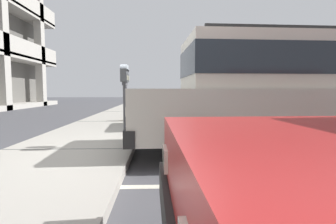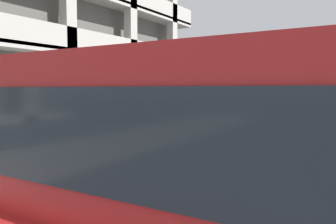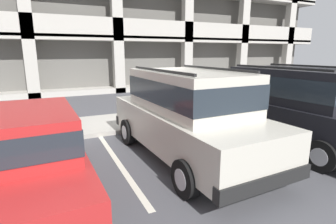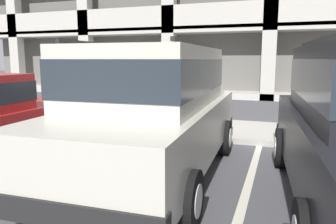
{
  "view_description": "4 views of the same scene",
  "coord_description": "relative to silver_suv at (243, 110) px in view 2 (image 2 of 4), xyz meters",
  "views": [
    {
      "loc": [
        -4.4,
        -0.24,
        1.1
      ],
      "look_at": [
        0.26,
        -0.41,
        0.72
      ],
      "focal_mm": 28.0,
      "sensor_mm": 36.0,
      "label": 1
    },
    {
      "loc": [
        -4.68,
        -3.78,
        1.4
      ],
      "look_at": [
        0.43,
        -0.56,
        0.98
      ],
      "focal_mm": 35.0,
      "sensor_mm": 36.0,
      "label": 2
    },
    {
      "loc": [
        -2.76,
        -7.08,
        2.37
      ],
      "look_at": [
        0.14,
        -0.91,
        0.8
      ],
      "focal_mm": 28.0,
      "sensor_mm": 36.0,
      "label": 3
    },
    {
      "loc": [
        1.87,
        -6.69,
        1.8
      ],
      "look_at": [
        -0.12,
        -1.02,
        0.83
      ],
      "focal_mm": 35.0,
      "sensor_mm": 36.0,
      "label": 4
    }
  ],
  "objects": [
    {
      "name": "ground_plane",
      "position": [
        -0.04,
        2.14,
        -1.14
      ],
      "size": [
        80.0,
        80.0,
        0.1
      ],
      "color": "#4C4C51"
    },
    {
      "name": "sidewalk",
      "position": [
        -0.04,
        3.44,
        -1.03
      ],
      "size": [
        40.0,
        2.2,
        0.12
      ],
      "color": "#ADA89E",
      "rests_on": "ground_plane"
    },
    {
      "name": "parking_stall_lines",
      "position": [
        1.43,
        0.74,
        -1.08
      ],
      "size": [
        11.92,
        4.8,
        0.01
      ],
      "color": "silver",
      "rests_on": "ground_plane"
    },
    {
      "name": "silver_suv",
      "position": [
        0.0,
        0.0,
        0.0
      ],
      "size": [
        2.15,
        4.85,
        2.03
      ],
      "rotation": [
        0.0,
        0.0,
        0.04
      ],
      "color": "beige",
      "rests_on": "ground_plane"
    },
    {
      "name": "red_sedan",
      "position": [
        -3.22,
        -0.48,
        -0.27
      ],
      "size": [
        1.93,
        4.53,
        1.54
      ],
      "rotation": [
        0.0,
        0.0,
        0.03
      ],
      "color": "red",
      "rests_on": "ground_plane"
    },
    {
      "name": "dark_hatchback",
      "position": [
        2.88,
        -0.3,
        0.0
      ],
      "size": [
        2.27,
        4.91,
        2.03
      ],
      "rotation": [
        0.0,
        0.0,
        0.08
      ],
      "color": "black",
      "rests_on": "ground_plane"
    },
    {
      "name": "parking_meter_near",
      "position": [
        0.16,
        2.49,
        0.1
      ],
      "size": [
        0.35,
        0.12,
        1.43
      ],
      "color": "#47474C",
      "rests_on": "sidewalk"
    },
    {
      "name": "fire_hydrant",
      "position": [
        4.16,
        2.79,
        -0.62
      ],
      "size": [
        0.3,
        0.3,
        0.7
      ],
      "color": "gold",
      "rests_on": "sidewalk"
    }
  ]
}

